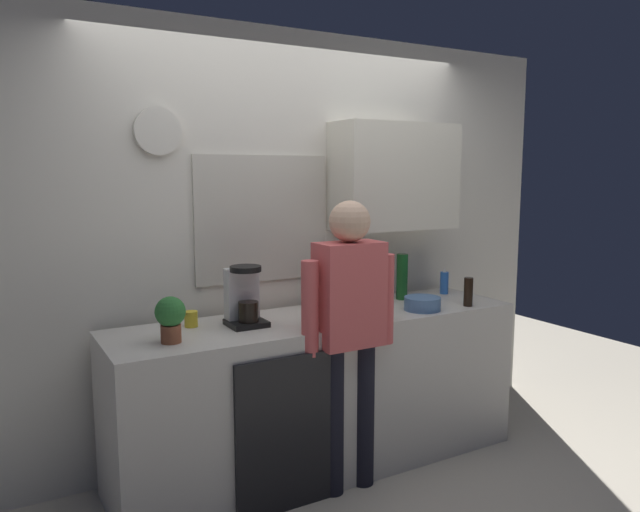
% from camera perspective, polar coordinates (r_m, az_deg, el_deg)
% --- Properties ---
extents(ground_plane, '(8.00, 8.00, 0.00)m').
position_cam_1_polar(ground_plane, '(3.62, 2.65, -20.94)').
color(ground_plane, beige).
extents(kitchen_counter, '(2.45, 0.64, 0.92)m').
position_cam_1_polar(kitchen_counter, '(3.66, 0.11, -12.69)').
color(kitchen_counter, beige).
rests_on(kitchen_counter, ground_plane).
extents(dishwasher_panel, '(0.56, 0.02, 0.82)m').
position_cam_1_polar(dishwasher_panel, '(3.23, -3.18, -16.48)').
color(dishwasher_panel, black).
rests_on(dishwasher_panel, ground_plane).
extents(back_wall_assembly, '(4.05, 0.42, 2.60)m').
position_cam_1_polar(back_wall_assembly, '(3.84, -1.66, 2.22)').
color(back_wall_assembly, silver).
rests_on(back_wall_assembly, ground_plane).
extents(coffee_maker, '(0.20, 0.20, 0.33)m').
position_cam_1_polar(coffee_maker, '(3.33, -7.17, -3.99)').
color(coffee_maker, black).
rests_on(coffee_maker, kitchen_counter).
extents(bottle_dark_sauce, '(0.06, 0.06, 0.18)m').
position_cam_1_polar(bottle_dark_sauce, '(3.88, 13.80, -3.30)').
color(bottle_dark_sauce, black).
rests_on(bottle_dark_sauce, kitchen_counter).
extents(bottle_green_wine, '(0.07, 0.07, 0.30)m').
position_cam_1_polar(bottle_green_wine, '(3.99, 7.74, -1.95)').
color(bottle_green_wine, '#195923').
rests_on(bottle_green_wine, kitchen_counter).
extents(bottle_red_vinegar, '(0.06, 0.06, 0.22)m').
position_cam_1_polar(bottle_red_vinegar, '(3.32, -0.13, -4.61)').
color(bottle_red_vinegar, maroon).
rests_on(bottle_red_vinegar, kitchen_counter).
extents(bottle_amber_beer, '(0.06, 0.06, 0.23)m').
position_cam_1_polar(bottle_amber_beer, '(3.70, -0.02, -3.23)').
color(bottle_amber_beer, brown).
rests_on(bottle_amber_beer, kitchen_counter).
extents(cup_yellow_cup, '(0.07, 0.07, 0.09)m').
position_cam_1_polar(cup_yellow_cup, '(3.36, -12.06, -5.83)').
color(cup_yellow_cup, yellow).
rests_on(cup_yellow_cup, kitchen_counter).
extents(cup_blue_mug, '(0.08, 0.08, 0.10)m').
position_cam_1_polar(cup_blue_mug, '(3.78, 3.76, -4.00)').
color(cup_blue_mug, '#3351B2').
rests_on(cup_blue_mug, kitchen_counter).
extents(mixing_bowl, '(0.22, 0.22, 0.08)m').
position_cam_1_polar(mixing_bowl, '(3.72, 9.62, -4.44)').
color(mixing_bowl, '#4C72A5').
rests_on(mixing_bowl, kitchen_counter).
extents(potted_plant, '(0.15, 0.15, 0.23)m').
position_cam_1_polar(potted_plant, '(3.06, -13.92, -5.54)').
color(potted_plant, '#9E5638').
rests_on(potted_plant, kitchen_counter).
extents(dish_soap, '(0.06, 0.06, 0.18)m').
position_cam_1_polar(dish_soap, '(4.23, 11.63, -2.46)').
color(dish_soap, blue).
rests_on(dish_soap, kitchen_counter).
extents(person_at_sink, '(0.57, 0.22, 1.60)m').
position_cam_1_polar(person_at_sink, '(3.27, 2.76, -6.24)').
color(person_at_sink, black).
rests_on(person_at_sink, ground_plane).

